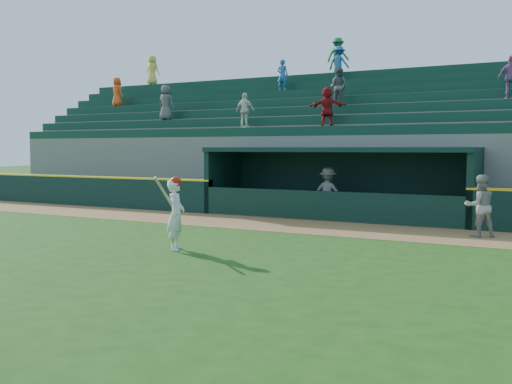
# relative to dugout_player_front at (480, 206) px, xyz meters

# --- Properties ---
(ground) EXTENTS (120.00, 120.00, 0.00)m
(ground) POSITION_rel_dugout_player_front_xyz_m (-5.03, -5.18, -0.85)
(ground) COLOR #1D4611
(ground) RESTS_ON ground
(warning_track) EXTENTS (40.00, 3.00, 0.01)m
(warning_track) POSITION_rel_dugout_player_front_xyz_m (-5.03, -0.28, -0.85)
(warning_track) COLOR olive
(warning_track) RESTS_ON ground
(field_wall_left) EXTENTS (15.50, 0.30, 1.20)m
(field_wall_left) POSITION_rel_dugout_player_front_xyz_m (-17.28, 1.37, -0.25)
(field_wall_left) COLOR black
(field_wall_left) RESTS_ON ground
(wall_stripe_left) EXTENTS (15.50, 0.32, 0.06)m
(wall_stripe_left) POSITION_rel_dugout_player_front_xyz_m (-17.28, 1.37, 0.38)
(wall_stripe_left) COLOR yellow
(wall_stripe_left) RESTS_ON field_wall_left
(dugout_player_front) EXTENTS (1.04, 0.97, 1.71)m
(dugout_player_front) POSITION_rel_dugout_player_front_xyz_m (0.00, 0.00, 0.00)
(dugout_player_front) COLOR gray
(dugout_player_front) RESTS_ON ground
(dugout_player_inside) EXTENTS (1.14, 0.67, 1.75)m
(dugout_player_inside) POSITION_rel_dugout_player_front_xyz_m (-5.32, 2.49, 0.02)
(dugout_player_inside) COLOR gray
(dugout_player_inside) RESTS_ON ground
(dugout) EXTENTS (9.40, 2.80, 2.46)m
(dugout) POSITION_rel_dugout_player_front_xyz_m (-5.03, 2.82, 0.50)
(dugout) COLOR slate
(dugout) RESTS_ON ground
(stands) EXTENTS (34.50, 6.31, 7.62)m
(stands) POSITION_rel_dugout_player_front_xyz_m (-5.04, 7.39, 1.55)
(stands) COLOR slate
(stands) RESTS_ON ground
(batter_at_plate) EXTENTS (0.63, 0.82, 1.77)m
(batter_at_plate) POSITION_rel_dugout_player_front_xyz_m (-6.19, -5.49, 0.03)
(batter_at_plate) COLOR silver
(batter_at_plate) RESTS_ON ground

